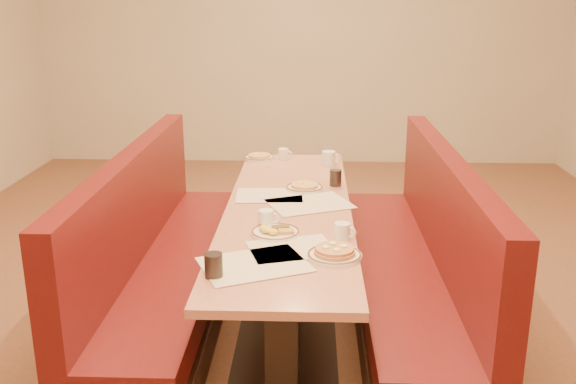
{
  "coord_description": "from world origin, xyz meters",
  "views": [
    {
      "loc": [
        0.12,
        -3.42,
        1.89
      ],
      "look_at": [
        0.0,
        -0.04,
        0.85
      ],
      "focal_mm": 40.0,
      "sensor_mm": 36.0,
      "label": 1
    }
  ],
  "objects_px": {
    "booth_left": "(163,269)",
    "soda_tumbler_mid": "(335,178)",
    "diner_table": "(288,268)",
    "coffee_mug_d": "(284,154)",
    "booth_right": "(415,272)",
    "eggs_plate": "(275,232)",
    "pancake_plate": "(335,253)",
    "coffee_mug_b": "(267,218)",
    "coffee_mug_a": "(343,231)",
    "soda_tumbler_near": "(214,266)",
    "coffee_mug_c": "(329,158)"
  },
  "relations": [
    {
      "from": "booth_right",
      "to": "coffee_mug_d",
      "type": "distance_m",
      "value": 1.43
    },
    {
      "from": "coffee_mug_d",
      "to": "soda_tumbler_mid",
      "type": "bearing_deg",
      "value": -40.22
    },
    {
      "from": "pancake_plate",
      "to": "coffee_mug_d",
      "type": "relative_size",
      "value": 2.43
    },
    {
      "from": "booth_right",
      "to": "soda_tumbler_mid",
      "type": "height_order",
      "value": "booth_right"
    },
    {
      "from": "booth_right",
      "to": "coffee_mug_c",
      "type": "height_order",
      "value": "booth_right"
    },
    {
      "from": "diner_table",
      "to": "booth_right",
      "type": "xyz_separation_m",
      "value": [
        0.73,
        0.0,
        -0.01
      ]
    },
    {
      "from": "eggs_plate",
      "to": "soda_tumbler_near",
      "type": "xyz_separation_m",
      "value": [
        -0.23,
        -0.52,
        0.04
      ]
    },
    {
      "from": "booth_right",
      "to": "eggs_plate",
      "type": "distance_m",
      "value": 0.98
    },
    {
      "from": "eggs_plate",
      "to": "coffee_mug_d",
      "type": "distance_m",
      "value": 1.53
    },
    {
      "from": "pancake_plate",
      "to": "coffee_mug_b",
      "type": "relative_size",
      "value": 2.22
    },
    {
      "from": "pancake_plate",
      "to": "coffee_mug_a",
      "type": "relative_size",
      "value": 2.31
    },
    {
      "from": "pancake_plate",
      "to": "eggs_plate",
      "type": "distance_m",
      "value": 0.4
    },
    {
      "from": "diner_table",
      "to": "eggs_plate",
      "type": "height_order",
      "value": "eggs_plate"
    },
    {
      "from": "booth_right",
      "to": "pancake_plate",
      "type": "distance_m",
      "value": 0.96
    },
    {
      "from": "coffee_mug_b",
      "to": "coffee_mug_a",
      "type": "bearing_deg",
      "value": -23.43
    },
    {
      "from": "pancake_plate",
      "to": "coffee_mug_a",
      "type": "xyz_separation_m",
      "value": [
        0.05,
        0.22,
        0.02
      ]
    },
    {
      "from": "coffee_mug_a",
      "to": "soda_tumbler_near",
      "type": "height_order",
      "value": "soda_tumbler_near"
    },
    {
      "from": "diner_table",
      "to": "soda_tumbler_mid",
      "type": "height_order",
      "value": "soda_tumbler_mid"
    },
    {
      "from": "coffee_mug_d",
      "to": "coffee_mug_b",
      "type": "bearing_deg",
      "value": -69.48
    },
    {
      "from": "pancake_plate",
      "to": "booth_right",
      "type": "bearing_deg",
      "value": 55.32
    },
    {
      "from": "soda_tumbler_near",
      "to": "soda_tumbler_mid",
      "type": "relative_size",
      "value": 1.05
    },
    {
      "from": "coffee_mug_c",
      "to": "eggs_plate",
      "type": "bearing_deg",
      "value": -102.23
    },
    {
      "from": "booth_left",
      "to": "eggs_plate",
      "type": "xyz_separation_m",
      "value": [
        0.68,
        -0.43,
        0.4
      ]
    },
    {
      "from": "coffee_mug_a",
      "to": "coffee_mug_c",
      "type": "distance_m",
      "value": 1.43
    },
    {
      "from": "coffee_mug_b",
      "to": "soda_tumbler_mid",
      "type": "relative_size",
      "value": 1.11
    },
    {
      "from": "diner_table",
      "to": "coffee_mug_b",
      "type": "height_order",
      "value": "coffee_mug_b"
    },
    {
      "from": "pancake_plate",
      "to": "coffee_mug_b",
      "type": "height_order",
      "value": "coffee_mug_b"
    },
    {
      "from": "booth_right",
      "to": "coffee_mug_d",
      "type": "xyz_separation_m",
      "value": [
        -0.8,
        1.1,
        0.43
      ]
    },
    {
      "from": "booth_left",
      "to": "soda_tumbler_near",
      "type": "xyz_separation_m",
      "value": [
        0.45,
        -0.95,
        0.44
      ]
    },
    {
      "from": "booth_right",
      "to": "eggs_plate",
      "type": "xyz_separation_m",
      "value": [
        -0.78,
        -0.43,
        0.4
      ]
    },
    {
      "from": "coffee_mug_d",
      "to": "soda_tumbler_near",
      "type": "xyz_separation_m",
      "value": [
        -0.21,
        -2.05,
        0.01
      ]
    },
    {
      "from": "pancake_plate",
      "to": "coffee_mug_c",
      "type": "relative_size",
      "value": 1.88
    },
    {
      "from": "diner_table",
      "to": "pancake_plate",
      "type": "height_order",
      "value": "pancake_plate"
    },
    {
      "from": "booth_right",
      "to": "pancake_plate",
      "type": "xyz_separation_m",
      "value": [
        -0.5,
        -0.72,
        0.41
      ]
    },
    {
      "from": "coffee_mug_b",
      "to": "coffee_mug_d",
      "type": "distance_m",
      "value": 1.41
    },
    {
      "from": "booth_left",
      "to": "soda_tumbler_mid",
      "type": "relative_size",
      "value": 24.58
    },
    {
      "from": "diner_table",
      "to": "coffee_mug_d",
      "type": "relative_size",
      "value": 24.19
    },
    {
      "from": "eggs_plate",
      "to": "coffee_mug_a",
      "type": "height_order",
      "value": "coffee_mug_a"
    },
    {
      "from": "coffee_mug_d",
      "to": "pancake_plate",
      "type": "bearing_deg",
      "value": -58.69
    },
    {
      "from": "diner_table",
      "to": "coffee_mug_d",
      "type": "bearing_deg",
      "value": 93.75
    },
    {
      "from": "booth_left",
      "to": "coffee_mug_a",
      "type": "bearing_deg",
      "value": -25.82
    },
    {
      "from": "coffee_mug_c",
      "to": "pancake_plate",
      "type": "bearing_deg",
      "value": -90.3
    },
    {
      "from": "diner_table",
      "to": "coffee_mug_c",
      "type": "xyz_separation_m",
      "value": [
        0.25,
        0.94,
        0.43
      ]
    },
    {
      "from": "eggs_plate",
      "to": "soda_tumbler_mid",
      "type": "bearing_deg",
      "value": 69.26
    },
    {
      "from": "booth_left",
      "to": "coffee_mug_c",
      "type": "xyz_separation_m",
      "value": [
        0.99,
        0.94,
        0.44
      ]
    },
    {
      "from": "coffee_mug_a",
      "to": "coffee_mug_b",
      "type": "xyz_separation_m",
      "value": [
        -0.38,
        0.18,
        0.0
      ]
    },
    {
      "from": "pancake_plate",
      "to": "booth_left",
      "type": "bearing_deg",
      "value": 143.53
    },
    {
      "from": "coffee_mug_a",
      "to": "coffee_mug_c",
      "type": "height_order",
      "value": "coffee_mug_c"
    },
    {
      "from": "pancake_plate",
      "to": "coffee_mug_d",
      "type": "distance_m",
      "value": 1.84
    },
    {
      "from": "eggs_plate",
      "to": "booth_right",
      "type": "bearing_deg",
      "value": 28.95
    }
  ]
}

